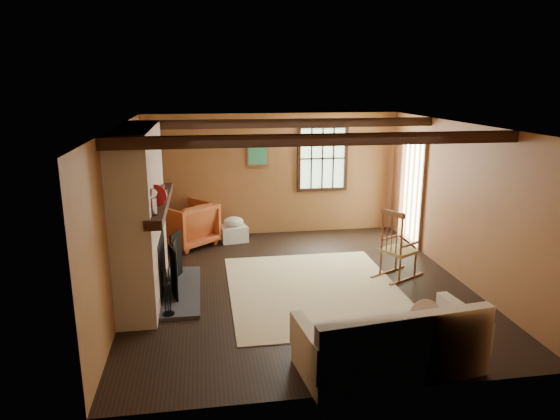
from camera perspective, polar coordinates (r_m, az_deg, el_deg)
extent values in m
plane|color=black|center=(7.64, 2.13, -8.56)|extent=(5.50, 5.50, 0.00)
cube|color=brown|center=(9.91, -0.83, 4.07)|extent=(5.00, 0.02, 2.40)
cube|color=brown|center=(4.72, 8.66, -7.99)|extent=(5.00, 0.02, 2.40)
cube|color=brown|center=(7.22, -17.66, -0.57)|extent=(0.02, 5.50, 2.40)
cube|color=brown|center=(8.11, 19.83, 0.85)|extent=(0.02, 5.50, 2.40)
cube|color=white|center=(7.06, 2.31, 9.67)|extent=(5.00, 5.50, 0.02)
cube|color=black|center=(5.90, 4.57, 8.00)|extent=(5.00, 0.12, 0.14)
cube|color=black|center=(8.24, 0.67, 9.89)|extent=(5.00, 0.12, 0.14)
cube|color=black|center=(10.02, 4.89, 5.88)|extent=(1.02, 0.06, 1.32)
cube|color=#A8CD9D|center=(10.05, 4.85, 5.90)|extent=(0.90, 0.01, 1.20)
cube|color=black|center=(10.03, 4.88, 5.88)|extent=(0.90, 0.03, 0.02)
cube|color=brown|center=(9.62, 14.81, 2.06)|extent=(0.06, 1.00, 2.06)
cube|color=#A8CD9D|center=(9.63, 14.97, 2.06)|extent=(0.01, 0.80, 1.85)
cube|color=brown|center=(9.78, -2.57, 6.30)|extent=(0.42, 0.03, 0.42)
cube|color=#27756C|center=(9.76, -2.56, 6.28)|extent=(0.36, 0.01, 0.36)
cube|color=#A1523E|center=(7.18, -15.69, -0.50)|extent=(0.50, 2.20, 2.40)
cube|color=black|center=(7.40, -14.75, -6.10)|extent=(0.38, 1.00, 0.85)
cube|color=#38383D|center=(7.52, -11.25, -9.03)|extent=(0.55, 1.80, 0.05)
cube|color=black|center=(7.12, -13.54, 0.75)|extent=(0.22, 2.30, 0.12)
cube|color=black|center=(7.14, -12.04, -7.03)|extent=(0.11, 0.36, 0.72)
cube|color=black|center=(7.49, -11.90, -6.00)|extent=(0.04, 0.36, 0.72)
cube|color=black|center=(7.84, -11.77, -5.05)|extent=(0.15, 0.34, 0.72)
cylinder|color=black|center=(6.79, -12.62, -11.47)|extent=(0.15, 0.15, 0.02)
cylinder|color=black|center=(6.64, -13.03, -9.25)|extent=(0.01, 0.01, 0.62)
cylinder|color=black|center=(6.66, -12.77, -9.14)|extent=(0.01, 0.01, 0.62)
cylinder|color=black|center=(6.69, -12.50, -9.04)|extent=(0.01, 0.01, 0.62)
cylinder|color=white|center=(6.25, -14.30, 0.39)|extent=(0.10, 0.10, 0.21)
sphere|color=white|center=(6.21, -14.40, 1.87)|extent=(0.12, 0.12, 0.12)
cylinder|color=#A21213|center=(6.66, -14.00, 1.62)|extent=(0.29, 0.10, 0.29)
cube|color=black|center=(7.19, -13.61, 1.85)|extent=(0.22, 0.15, 0.12)
cylinder|color=black|center=(7.53, -13.41, 2.35)|extent=(0.08, 0.08, 0.10)
cylinder|color=black|center=(7.69, -13.32, 2.54)|extent=(0.07, 0.07, 0.08)
cube|color=#D0C38A|center=(7.50, 3.94, -9.03)|extent=(2.50, 3.00, 0.01)
cube|color=tan|center=(8.03, 13.40, -4.56)|extent=(0.60, 0.61, 0.05)
cube|color=brown|center=(7.71, 12.79, -0.42)|extent=(0.25, 0.40, 0.08)
cylinder|color=brown|center=(8.14, 15.19, -5.98)|extent=(0.03, 0.03, 0.41)
cylinder|color=brown|center=(8.35, 13.13, -5.31)|extent=(0.03, 0.03, 0.41)
cylinder|color=brown|center=(7.85, 13.52, -6.62)|extent=(0.03, 0.03, 0.41)
cylinder|color=brown|center=(8.08, 11.43, -5.91)|extent=(0.03, 0.03, 0.41)
cylinder|color=brown|center=(7.68, 13.75, -2.88)|extent=(0.03, 0.03, 0.71)
cylinder|color=brown|center=(7.91, 11.62, -2.25)|extent=(0.03, 0.03, 0.71)
cylinder|color=brown|center=(7.74, 13.20, -2.85)|extent=(0.02, 0.02, 0.58)
cylinder|color=brown|center=(7.80, 12.66, -2.69)|extent=(0.02, 0.02, 0.58)
cylinder|color=brown|center=(7.86, 12.13, -2.54)|extent=(0.02, 0.02, 0.58)
cube|color=brown|center=(7.86, 14.64, -3.82)|extent=(0.36, 0.23, 0.03)
cube|color=brown|center=(8.11, 12.33, -3.13)|extent=(0.36, 0.23, 0.03)
cube|color=brown|center=(8.07, 14.28, -7.64)|extent=(0.72, 0.42, 0.03)
cube|color=brown|center=(8.28, 12.22, -6.92)|extent=(0.72, 0.42, 0.03)
cube|color=silver|center=(5.65, 12.22, -15.35)|extent=(1.99, 1.08, 0.42)
cube|color=silver|center=(5.23, 14.30, -14.16)|extent=(1.90, 0.37, 0.52)
cube|color=silver|center=(5.23, 3.26, -15.23)|extent=(0.24, 0.86, 0.38)
cube|color=silver|center=(6.01, 20.11, -12.01)|extent=(0.24, 0.86, 0.38)
ellipsoid|color=silver|center=(5.80, 16.17, -11.31)|extent=(0.35, 0.16, 0.34)
cylinder|color=brown|center=(9.89, -12.82, -3.12)|extent=(0.40, 0.12, 0.12)
cylinder|color=brown|center=(9.88, -12.07, -3.10)|extent=(0.40, 0.12, 0.12)
cylinder|color=brown|center=(9.88, -11.32, -3.07)|extent=(0.40, 0.12, 0.12)
cylinder|color=brown|center=(9.86, -12.86, -2.46)|extent=(0.40, 0.12, 0.12)
cylinder|color=brown|center=(9.85, -12.11, -2.43)|extent=(0.40, 0.12, 0.12)
cylinder|color=brown|center=(9.84, -11.35, -2.40)|extent=(0.40, 0.12, 0.12)
cube|color=white|center=(9.64, -5.31, -2.72)|extent=(0.56, 0.46, 0.30)
ellipsoid|color=silver|center=(9.57, -5.34, -1.32)|extent=(0.39, 0.32, 0.19)
imported|color=#BF6026|center=(9.44, -10.56, -1.61)|extent=(1.26, 1.26, 0.83)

